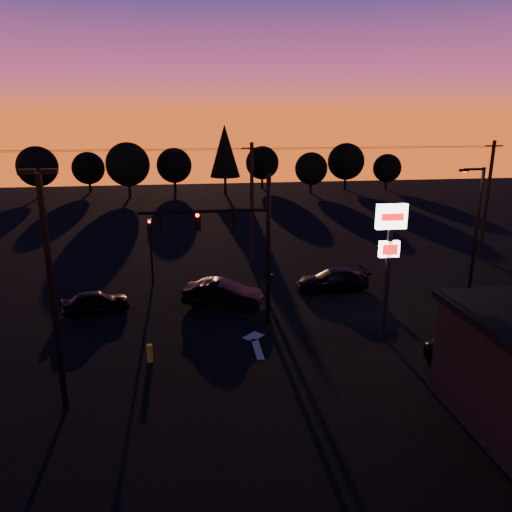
{
  "coord_description": "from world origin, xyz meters",
  "views": [
    {
      "loc": [
        -2.68,
        -20.58,
        10.93
      ],
      "look_at": [
        1.0,
        5.0,
        3.5
      ],
      "focal_mm": 35.0,
      "sensor_mm": 36.0,
      "label": 1
    }
  ],
  "objects_px": {
    "car_right": "(333,280)",
    "suv_parked": "(492,364)",
    "streetlight": "(475,230)",
    "car_left": "(96,302)",
    "traffic_signal_mast": "(237,235)",
    "car_mid": "(223,294)",
    "parking_lot_light": "(51,279)",
    "pylon_sign": "(390,243)",
    "bollard": "(150,353)",
    "secondary_signal": "(151,242)"
  },
  "relations": [
    {
      "from": "streetlight",
      "to": "car_left",
      "type": "distance_m",
      "value": 22.18
    },
    {
      "from": "pylon_sign",
      "to": "car_left",
      "type": "height_order",
      "value": "pylon_sign"
    },
    {
      "from": "parking_lot_light",
      "to": "suv_parked",
      "type": "height_order",
      "value": "parking_lot_light"
    },
    {
      "from": "parking_lot_light",
      "to": "secondary_signal",
      "type": "bearing_deg",
      "value": 80.21
    },
    {
      "from": "bollard",
      "to": "car_right",
      "type": "xyz_separation_m",
      "value": [
        10.99,
        8.09,
        0.25
      ]
    },
    {
      "from": "pylon_sign",
      "to": "car_right",
      "type": "relative_size",
      "value": 1.48
    },
    {
      "from": "bollard",
      "to": "car_right",
      "type": "distance_m",
      "value": 13.65
    },
    {
      "from": "traffic_signal_mast",
      "to": "secondary_signal",
      "type": "height_order",
      "value": "traffic_signal_mast"
    },
    {
      "from": "car_left",
      "to": "suv_parked",
      "type": "distance_m",
      "value": 20.48
    },
    {
      "from": "pylon_sign",
      "to": "car_right",
      "type": "distance_m",
      "value": 8.25
    },
    {
      "from": "secondary_signal",
      "to": "pylon_sign",
      "type": "distance_m",
      "value": 15.75
    },
    {
      "from": "traffic_signal_mast",
      "to": "car_mid",
      "type": "bearing_deg",
      "value": 101.84
    },
    {
      "from": "streetlight",
      "to": "car_left",
      "type": "xyz_separation_m",
      "value": [
        -21.81,
        1.38,
        -3.79
      ]
    },
    {
      "from": "traffic_signal_mast",
      "to": "streetlight",
      "type": "relative_size",
      "value": 1.07
    },
    {
      "from": "suv_parked",
      "to": "car_left",
      "type": "bearing_deg",
      "value": 122.42
    },
    {
      "from": "secondary_signal",
      "to": "streetlight",
      "type": "relative_size",
      "value": 0.54
    },
    {
      "from": "streetlight",
      "to": "parking_lot_light",
      "type": "bearing_deg",
      "value": -158.35
    },
    {
      "from": "pylon_sign",
      "to": "bollard",
      "type": "xyz_separation_m",
      "value": [
        -11.54,
        -1.03,
        -4.5
      ]
    },
    {
      "from": "car_mid",
      "to": "suv_parked",
      "type": "relative_size",
      "value": 0.84
    },
    {
      "from": "parking_lot_light",
      "to": "streetlight",
      "type": "relative_size",
      "value": 1.14
    },
    {
      "from": "secondary_signal",
      "to": "traffic_signal_mast",
      "type": "bearing_deg",
      "value": -56.81
    },
    {
      "from": "traffic_signal_mast",
      "to": "streetlight",
      "type": "xyz_separation_m",
      "value": [
        14.01,
        1.51,
        -0.52
      ]
    },
    {
      "from": "traffic_signal_mast",
      "to": "bollard",
      "type": "bearing_deg",
      "value": -141.52
    },
    {
      "from": "parking_lot_light",
      "to": "car_mid",
      "type": "height_order",
      "value": "parking_lot_light"
    },
    {
      "from": "streetlight",
      "to": "suv_parked",
      "type": "xyz_separation_m",
      "value": [
        -4.02,
        -8.77,
        -3.66
      ]
    },
    {
      "from": "bollard",
      "to": "car_right",
      "type": "height_order",
      "value": "car_right"
    },
    {
      "from": "parking_lot_light",
      "to": "traffic_signal_mast",
      "type": "bearing_deg",
      "value": 43.37
    },
    {
      "from": "traffic_signal_mast",
      "to": "streetlight",
      "type": "distance_m",
      "value": 14.1
    },
    {
      "from": "secondary_signal",
      "to": "car_left",
      "type": "distance_m",
      "value": 5.89
    },
    {
      "from": "traffic_signal_mast",
      "to": "car_mid",
      "type": "xyz_separation_m",
      "value": [
        -0.59,
        2.8,
        -4.17
      ]
    },
    {
      "from": "parking_lot_light",
      "to": "car_left",
      "type": "bearing_deg",
      "value": 92.35
    },
    {
      "from": "car_left",
      "to": "car_right",
      "type": "xyz_separation_m",
      "value": [
        14.36,
        1.67,
        0.04
      ]
    },
    {
      "from": "parking_lot_light",
      "to": "car_right",
      "type": "xyz_separation_m",
      "value": [
        13.95,
        11.55,
        -4.6
      ]
    },
    {
      "from": "traffic_signal_mast",
      "to": "streetlight",
      "type": "bearing_deg",
      "value": 6.14
    },
    {
      "from": "parking_lot_light",
      "to": "car_mid",
      "type": "relative_size",
      "value": 1.98
    },
    {
      "from": "pylon_sign",
      "to": "car_left",
      "type": "relative_size",
      "value": 1.84
    },
    {
      "from": "secondary_signal",
      "to": "bollard",
      "type": "relative_size",
      "value": 5.27
    },
    {
      "from": "parking_lot_light",
      "to": "bollard",
      "type": "distance_m",
      "value": 6.66
    },
    {
      "from": "bollard",
      "to": "car_left",
      "type": "height_order",
      "value": "car_left"
    },
    {
      "from": "car_mid",
      "to": "car_left",
      "type": "bearing_deg",
      "value": 108.61
    },
    {
      "from": "car_right",
      "to": "suv_parked",
      "type": "bearing_deg",
      "value": 15.67
    },
    {
      "from": "pylon_sign",
      "to": "car_right",
      "type": "bearing_deg",
      "value": 94.43
    },
    {
      "from": "bollard",
      "to": "suv_parked",
      "type": "height_order",
      "value": "suv_parked"
    },
    {
      "from": "streetlight",
      "to": "suv_parked",
      "type": "bearing_deg",
      "value": -114.64
    },
    {
      "from": "traffic_signal_mast",
      "to": "parking_lot_light",
      "type": "bearing_deg",
      "value": -136.63
    },
    {
      "from": "parking_lot_light",
      "to": "bollard",
      "type": "height_order",
      "value": "parking_lot_light"
    },
    {
      "from": "car_right",
      "to": "car_left",
      "type": "bearing_deg",
      "value": -83.87
    },
    {
      "from": "car_right",
      "to": "suv_parked",
      "type": "xyz_separation_m",
      "value": [
        3.43,
        -11.82,
        0.09
      ]
    },
    {
      "from": "pylon_sign",
      "to": "car_right",
      "type": "height_order",
      "value": "pylon_sign"
    },
    {
      "from": "bollard",
      "to": "car_mid",
      "type": "xyz_separation_m",
      "value": [
        3.85,
        6.33,
        0.35
      ]
    }
  ]
}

